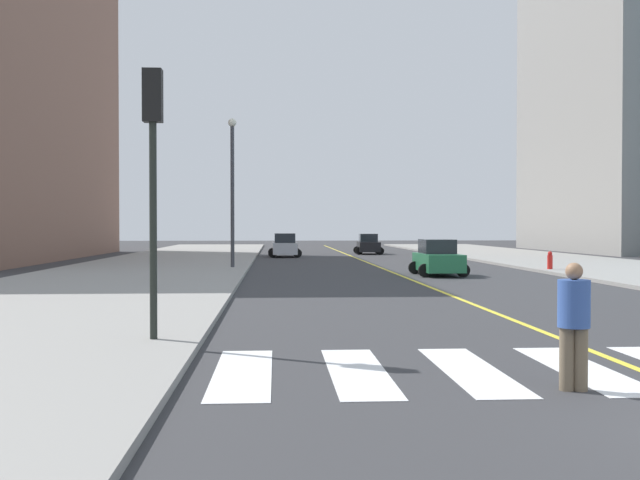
{
  "coord_description": "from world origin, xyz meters",
  "views": [
    {
      "loc": [
        -5.78,
        -7.47,
        2.29
      ],
      "look_at": [
        -3.2,
        35.31,
        1.49
      ],
      "focal_mm": 41.26,
      "sensor_mm": 36.0,
      "label": 1
    }
  ],
  "objects": [
    {
      "name": "sidewalk_kerb_west",
      "position": [
        -12.2,
        20.0,
        0.07
      ],
      "size": [
        10.0,
        120.0,
        0.15
      ],
      "primitive_type": "cube",
      "color": "gray",
      "rests_on": "ground"
    },
    {
      "name": "crosswalk_paint",
      "position": [
        0.0,
        4.0,
        0.01
      ],
      "size": [
        13.5,
        4.0,
        0.01
      ],
      "color": "silver",
      "rests_on": "ground"
    },
    {
      "name": "lane_divider_paint",
      "position": [
        0.0,
        40.0,
        0.01
      ],
      "size": [
        0.16,
        80.0,
        0.01
      ],
      "primitive_type": "cube",
      "color": "yellow",
      "rests_on": "ground"
    },
    {
      "name": "car_black_nearest",
      "position": [
        1.84,
        52.69,
        0.78
      ],
      "size": [
        2.43,
        3.81,
        1.67
      ],
      "rotation": [
        0.0,
        0.0,
        3.1
      ],
      "color": "black",
      "rests_on": "ground"
    },
    {
      "name": "car_silver_second",
      "position": [
        -5.12,
        47.34,
        0.83
      ],
      "size": [
        2.5,
        3.97,
        1.77
      ],
      "rotation": [
        0.0,
        0.0,
        0.01
      ],
      "color": "#B7B7BC",
      "rests_on": "ground"
    },
    {
      "name": "car_green_third",
      "position": [
        1.77,
        26.35,
        0.79
      ],
      "size": [
        2.37,
        3.77,
        1.68
      ],
      "rotation": [
        0.0,
        0.0,
        3.15
      ],
      "color": "#236B42",
      "rests_on": "ground"
    },
    {
      "name": "traffic_light_far_corner",
      "position": [
        -8.1,
        6.63,
        3.73
      ],
      "size": [
        0.36,
        0.41,
        5.11
      ],
      "color": "black",
      "rests_on": "sidewalk_kerb_west"
    },
    {
      "name": "pedestrian_crossing",
      "position": [
        -1.64,
        2.5,
        0.98
      ],
      "size": [
        0.44,
        0.44,
        1.79
      ],
      "rotation": [
        0.0,
        0.0,
        6.1
      ],
      "color": "brown",
      "rests_on": "ground"
    },
    {
      "name": "fire_hydrant",
      "position": [
        7.92,
        28.49,
        0.58
      ],
      "size": [
        0.26,
        0.26,
        0.89
      ],
      "color": "red",
      "rests_on": "sidewalk_kerb_east"
    },
    {
      "name": "street_lamp",
      "position": [
        -8.05,
        31.26,
        4.72
      ],
      "size": [
        0.44,
        0.44,
        7.79
      ],
      "color": "#38383D",
      "rests_on": "sidewalk_kerb_west"
    }
  ]
}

